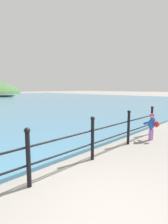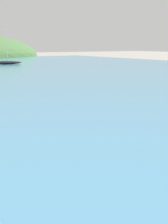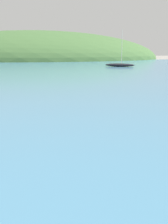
# 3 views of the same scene
# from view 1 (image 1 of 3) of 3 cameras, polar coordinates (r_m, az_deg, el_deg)

# --- Properties ---
(ground_plane) EXTENTS (200.00, 200.00, 0.00)m
(ground_plane) POSITION_cam_1_polar(r_m,az_deg,el_deg) (3.17, 5.27, -30.27)
(ground_plane) COLOR gray
(iron_railing) EXTENTS (11.44, 0.12, 1.21)m
(iron_railing) POSITION_cam_1_polar(r_m,az_deg,el_deg) (3.68, -17.76, -13.47)
(iron_railing) COLOR black
(iron_railing) RESTS_ON ground
(child_in_coat) EXTENTS (0.39, 0.53, 1.00)m
(child_in_coat) POSITION_cam_1_polar(r_m,az_deg,el_deg) (7.06, 21.33, -3.79)
(child_in_coat) COLOR #AD66C6
(child_in_coat) RESTS_ON ground
(boat_far_right) EXTENTS (4.31, 2.62, 5.10)m
(boat_far_right) POSITION_cam_1_polar(r_m,az_deg,el_deg) (42.25, -24.52, 4.85)
(boat_far_right) COLOR black
(boat_far_right) RESTS_ON water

